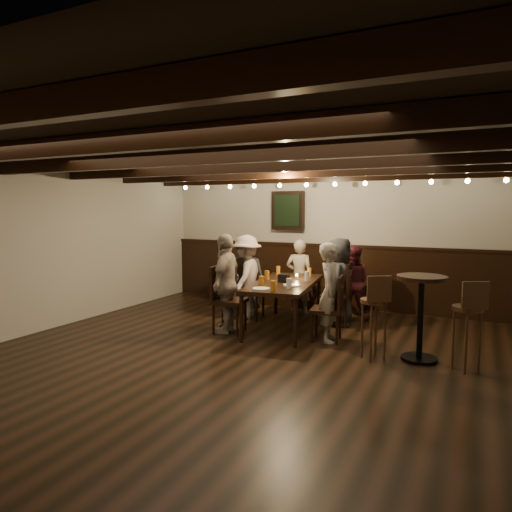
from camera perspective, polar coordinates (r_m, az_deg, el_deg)
The scene contains 27 objects.
room at distance 7.34m, azimuth 4.19°, elevation 0.35°, with size 7.00×7.00×7.00m.
dining_table at distance 6.80m, azimuth 3.57°, elevation -3.71°, with size 1.12×1.99×0.71m.
chair_left_near at distance 7.48m, azimuth -1.00°, elevation -5.49°, with size 0.52×0.52×0.99m.
chair_left_far at distance 6.66m, azimuth -3.48°, elevation -7.01°, with size 0.50×0.50×0.97m.
chair_right_near at distance 7.17m, azimuth 10.05°, elevation -6.16°, with size 0.50×0.50×0.96m.
chair_right_far at distance 6.30m, azimuth 8.95°, elevation -8.03°, with size 0.46×0.46×0.89m.
person_bench_left at distance 7.90m, azimuth -1.20°, elevation -2.31°, with size 0.64×0.41×1.30m, color #2A2A2D.
person_bench_centre at distance 7.81m, azimuth 5.43°, elevation -2.56°, with size 0.46×0.30×1.27m, color gray.
person_bench_right at distance 7.53m, azimuth 11.90°, elevation -3.25°, with size 0.58×0.45×1.20m, color maroon.
person_left_near at distance 7.43m, azimuth -1.22°, elevation -2.60°, with size 0.88×0.51×1.36m, color #AB9891.
person_left_far at distance 6.59m, azimuth -3.74°, elevation -3.42°, with size 0.84×0.35×1.43m, color #A19180.
person_right_near at distance 7.10m, azimuth 10.35°, elevation -3.19°, with size 0.66×0.43×1.34m, color #29292C.
person_right_far at distance 6.22m, azimuth 9.30°, elevation -4.50°, with size 0.49×0.32×1.34m, color gray.
pint_a at distance 7.52m, azimuth 2.79°, elevation -1.78°, with size 0.07×0.07×0.14m, color #BF7219.
pint_b at distance 7.35m, azimuth 6.69°, elevation -1.99°, with size 0.07×0.07×0.14m, color #BF7219.
pint_c at distance 6.95m, azimuth 1.37°, elevation -2.42°, with size 0.07×0.07×0.14m, color #BF7219.
pint_d at distance 6.91m, azimuth 6.39°, elevation -2.51°, with size 0.07×0.07×0.14m, color silver.
pint_e at distance 6.41m, azimuth 0.69°, elevation -3.14°, with size 0.07×0.07×0.14m, color #BF7219.
pint_f at distance 6.20m, azimuth 4.14°, elevation -3.45°, with size 0.07×0.07×0.14m, color silver.
pint_g at distance 6.00m, azimuth 2.19°, elevation -3.76°, with size 0.07×0.07×0.14m, color #BF7219.
plate_near at distance 6.16m, azimuth 0.63°, elevation -4.09°, with size 0.24×0.24×0.01m, color white.
plate_far at distance 6.46m, azimuth 4.48°, elevation -3.64°, with size 0.24×0.24×0.01m, color white.
condiment_caddy at distance 6.73m, azimuth 3.47°, elevation -2.79°, with size 0.15×0.10×0.12m, color black.
candle at distance 7.05m, azimuth 5.11°, elevation -2.69°, with size 0.05×0.05×0.05m, color beige.
high_top_table at distance 5.70m, azimuth 19.91°, elevation -5.79°, with size 0.57×0.57×1.01m.
bar_stool_left at distance 5.64m, azimuth 14.50°, elevation -8.69°, with size 0.37×0.38×1.03m.
bar_stool_right at distance 5.58m, azimuth 24.82°, elevation -9.21°, with size 0.36×0.37×1.03m.
Camera 1 is at (2.46, -4.56, 1.79)m, focal length 32.00 mm.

